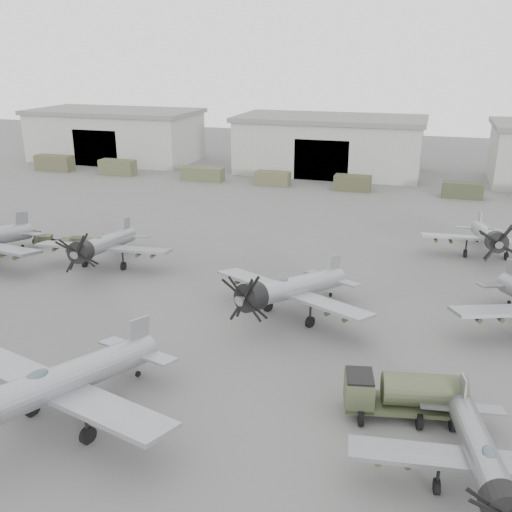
{
  "coord_description": "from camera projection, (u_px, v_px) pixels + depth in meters",
  "views": [
    {
      "loc": [
        15.44,
        -27.9,
        18.07
      ],
      "look_at": [
        2.69,
        13.62,
        2.5
      ],
      "focal_mm": 40.0,
      "sensor_mm": 36.0,
      "label": 1
    }
  ],
  "objects": [
    {
      "name": "tug_trailer",
      "position": [
        56.0,
        239.0,
        56.91
      ],
      "size": [
        6.01,
        2.67,
        1.19
      ],
      "rotation": [
        0.0,
        0.0,
        0.27
      ],
      "color": "#3A3F29",
      "rests_on": "ground"
    },
    {
      "name": "support_truck_3",
      "position": [
        273.0,
        178.0,
        81.78
      ],
      "size": [
        4.93,
        2.2,
        1.96
      ],
      "primitive_type": "cube",
      "color": "#4B4A31",
      "rests_on": "ground"
    },
    {
      "name": "aircraft_mid_2",
      "position": [
        288.0,
        289.0,
        40.11
      ],
      "size": [
        12.45,
        11.3,
        5.11
      ],
      "rotation": [
        0.0,
        0.0,
        -0.43
      ],
      "color": "#93969B",
      "rests_on": "ground"
    },
    {
      "name": "support_truck_4",
      "position": [
        353.0,
        183.0,
        78.6
      ],
      "size": [
        5.01,
        2.2,
        2.1
      ],
      "primitive_type": "cube",
      "color": "#3B3B26",
      "rests_on": "ground"
    },
    {
      "name": "aircraft_near_2",
      "position": [
        483.0,
        460.0,
        23.74
      ],
      "size": [
        11.31,
        10.18,
        4.49
      ],
      "rotation": [
        0.0,
        0.0,
        0.13
      ],
      "color": "gray",
      "rests_on": "ground"
    },
    {
      "name": "aircraft_far_1",
      "position": [
        489.0,
        236.0,
        52.1
      ],
      "size": [
        12.01,
        10.81,
        4.78
      ],
      "rotation": [
        0.0,
        0.0,
        0.09
      ],
      "color": "gray",
      "rests_on": "ground"
    },
    {
      "name": "fuel_tanker",
      "position": [
        405.0,
        392.0,
        29.58
      ],
      "size": [
        6.7,
        3.82,
        2.47
      ],
      "rotation": [
        0.0,
        0.0,
        0.2
      ],
      "color": "#3F462E",
      "rests_on": "ground"
    },
    {
      "name": "aircraft_mid_1",
      "position": [
        101.0,
        245.0,
        49.67
      ],
      "size": [
        12.2,
        10.97,
        4.85
      ],
      "rotation": [
        0.0,
        0.0,
        0.1
      ],
      "color": "gray",
      "rests_on": "ground"
    },
    {
      "name": "support_truck_1",
      "position": [
        118.0,
        167.0,
        88.65
      ],
      "size": [
        5.63,
        2.2,
        2.33
      ],
      "primitive_type": "cube",
      "color": "#44482F",
      "rests_on": "ground"
    },
    {
      "name": "support_truck_5",
      "position": [
        462.0,
        190.0,
        74.64
      ],
      "size": [
        5.13,
        2.2,
        2.05
      ],
      "primitive_type": "cube",
      "color": "#333825",
      "rests_on": "ground"
    },
    {
      "name": "hangar_left",
      "position": [
        116.0,
        135.0,
        100.25
      ],
      "size": [
        29.0,
        14.8,
        8.7
      ],
      "color": "#A0A096",
      "rests_on": "ground"
    },
    {
      "name": "support_truck_0",
      "position": [
        55.0,
        163.0,
        91.79
      ],
      "size": [
        6.18,
        2.2,
        2.45
      ],
      "primitive_type": "cube",
      "color": "#43422C",
      "rests_on": "ground"
    },
    {
      "name": "ground_crew",
      "position": [
        37.0,
        238.0,
        55.93
      ],
      "size": [
        0.57,
        0.72,
        1.73
      ],
      "primitive_type": "imported",
      "rotation": [
        0.0,
        0.0,
        1.85
      ],
      "color": "#3A422B",
      "rests_on": "ground"
    },
    {
      "name": "support_truck_2",
      "position": [
        203.0,
        174.0,
        84.77
      ],
      "size": [
        6.33,
        2.2,
        1.97
      ],
      "primitive_type": "cube",
      "color": "#464B31",
      "rests_on": "ground"
    },
    {
      "name": "aircraft_near_1",
      "position": [
        51.0,
        386.0,
        28.08
      ],
      "size": [
        14.05,
        12.65,
        5.6
      ],
      "rotation": [
        0.0,
        0.0,
        -0.26
      ],
      "color": "gray",
      "rests_on": "ground"
    },
    {
      "name": "ground",
      "position": [
        151.0,
        360.0,
        35.47
      ],
      "size": [
        220.0,
        220.0,
        0.0
      ],
      "primitive_type": "plane",
      "color": "#525250",
      "rests_on": "ground"
    },
    {
      "name": "hangar_center",
      "position": [
        330.0,
        144.0,
        89.76
      ],
      "size": [
        29.0,
        14.8,
        8.7
      ],
      "color": "#A0A096",
      "rests_on": "ground"
    }
  ]
}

